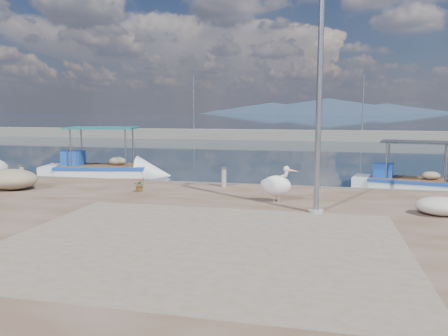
% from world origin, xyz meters
% --- Properties ---
extents(ground, '(1400.00, 1400.00, 0.00)m').
position_xyz_m(ground, '(0.00, 0.00, 0.00)').
color(ground, '#162635').
rests_on(ground, ground).
extents(quay, '(44.00, 22.00, 0.50)m').
position_xyz_m(quay, '(0.00, -6.00, 0.25)').
color(quay, brown).
rests_on(quay, ground).
extents(quay_patch, '(9.00, 7.00, 0.01)m').
position_xyz_m(quay_patch, '(1.00, -3.00, 0.50)').
color(quay_patch, gray).
rests_on(quay_patch, quay).
extents(breakwater, '(120.00, 2.20, 7.50)m').
position_xyz_m(breakwater, '(-0.00, 40.00, 0.60)').
color(breakwater, gray).
rests_on(breakwater, ground).
extents(mountains, '(370.00, 280.00, 22.00)m').
position_xyz_m(mountains, '(4.39, 650.00, 9.51)').
color(mountains, '#28384C').
rests_on(mountains, ground).
extents(boat_left, '(6.64, 3.26, 3.06)m').
position_xyz_m(boat_left, '(-7.61, 8.52, 0.24)').
color(boat_left, white).
rests_on(boat_left, ground).
extents(boat_right, '(5.47, 2.77, 2.52)m').
position_xyz_m(boat_right, '(7.54, 7.97, 0.20)').
color(boat_right, white).
rests_on(boat_right, ground).
extents(pelican, '(1.27, 0.81, 1.21)m').
position_xyz_m(pelican, '(2.22, 1.79, 1.07)').
color(pelican, tan).
rests_on(pelican, quay).
extents(lamp_post, '(0.44, 0.96, 7.00)m').
position_xyz_m(lamp_post, '(3.49, 0.55, 3.80)').
color(lamp_post, gray).
rests_on(lamp_post, quay).
extents(bollard_near, '(0.26, 0.26, 0.78)m').
position_xyz_m(bollard_near, '(-0.11, 4.27, 0.92)').
color(bollard_near, gray).
rests_on(bollard_near, quay).
extents(bollard_far, '(0.23, 0.23, 0.69)m').
position_xyz_m(bollard_far, '(-8.79, 3.76, 0.88)').
color(bollard_far, gray).
rests_on(bollard_far, quay).
extents(potted_plant, '(0.51, 0.47, 0.46)m').
position_xyz_m(potted_plant, '(-2.88, 2.54, 0.73)').
color(potted_plant, '#33722D').
rests_on(potted_plant, quay).
extents(net_pile_b, '(1.98, 1.54, 0.77)m').
position_xyz_m(net_pile_b, '(-7.82, 1.94, 0.88)').
color(net_pile_b, tan).
rests_on(net_pile_b, quay).
extents(net_pile_d, '(1.39, 1.04, 0.52)m').
position_xyz_m(net_pile_d, '(6.96, 1.02, 0.76)').
color(net_pile_d, silver).
rests_on(net_pile_d, quay).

